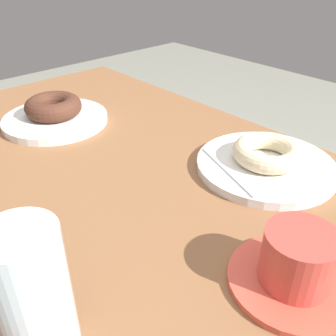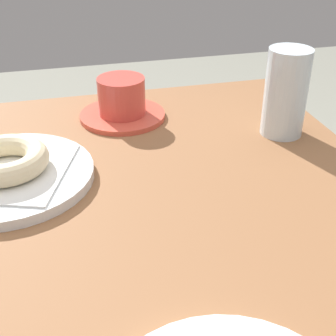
# 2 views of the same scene
# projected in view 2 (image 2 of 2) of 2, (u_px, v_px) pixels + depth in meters

# --- Properties ---
(table) EXTENTS (0.98, 0.65, 0.77)m
(table) POSITION_uv_depth(u_px,v_px,m) (177.00, 330.00, 0.57)
(table) COLOR brown
(table) RESTS_ON ground_plane
(plate_sugar_ring) EXTENTS (0.23, 0.23, 0.01)m
(plate_sugar_ring) POSITION_uv_depth(u_px,v_px,m) (8.00, 176.00, 0.64)
(plate_sugar_ring) COLOR white
(plate_sugar_ring) RESTS_ON table
(napkin_sugar_ring) EXTENTS (0.20, 0.20, 0.00)m
(napkin_sugar_ring) POSITION_uv_depth(u_px,v_px,m) (7.00, 171.00, 0.63)
(napkin_sugar_ring) COLOR white
(napkin_sugar_ring) RESTS_ON plate_sugar_ring
(donut_sugar_ring) EXTENTS (0.12, 0.12, 0.03)m
(donut_sugar_ring) POSITION_uv_depth(u_px,v_px,m) (5.00, 160.00, 0.62)
(donut_sugar_ring) COLOR beige
(donut_sugar_ring) RESTS_ON napkin_sugar_ring
(water_glass) EXTENTS (0.07, 0.07, 0.14)m
(water_glass) POSITION_uv_depth(u_px,v_px,m) (286.00, 93.00, 0.73)
(water_glass) COLOR silver
(water_glass) RESTS_ON table
(coffee_cup) EXTENTS (0.15, 0.15, 0.07)m
(coffee_cup) POSITION_uv_depth(u_px,v_px,m) (119.00, 102.00, 0.80)
(coffee_cup) COLOR #D64F3C
(coffee_cup) RESTS_ON table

